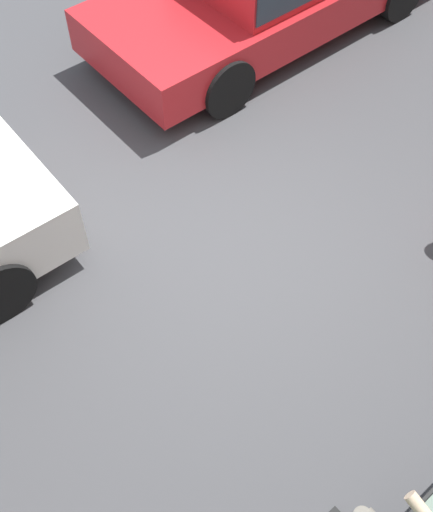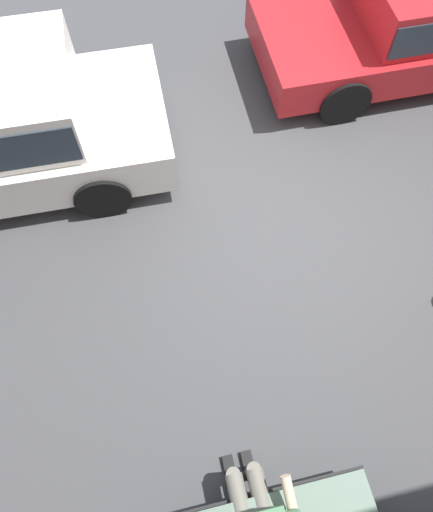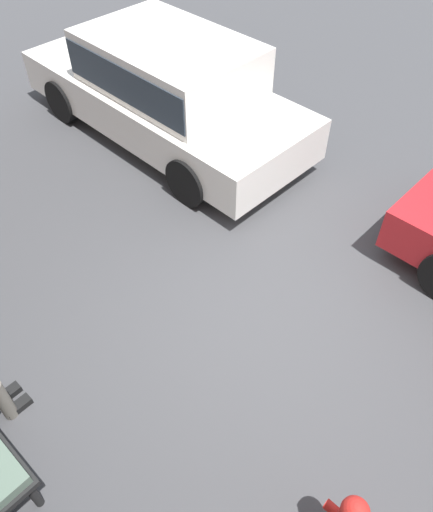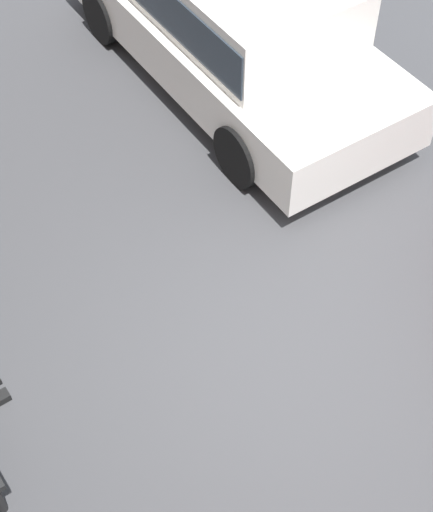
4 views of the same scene
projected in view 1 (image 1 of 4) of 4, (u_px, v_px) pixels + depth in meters
The scene contains 1 object.
ground_plane at pixel (234, 259), 5.96m from camera, with size 60.00×60.00×0.00m, color #424244.
Camera 1 is at (2.41, 2.60, 4.80)m, focal length 45.00 mm.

